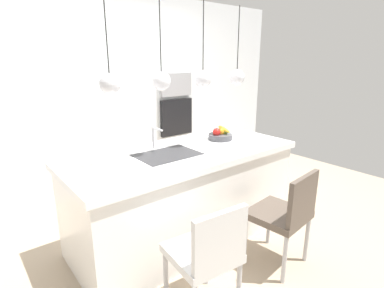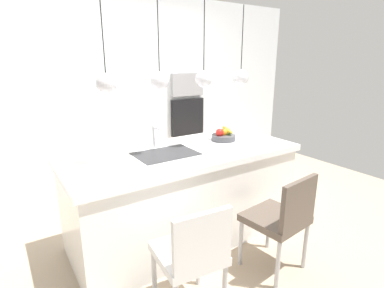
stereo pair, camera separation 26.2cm
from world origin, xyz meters
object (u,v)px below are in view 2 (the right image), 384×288
(fruit_bowl, at_px, (224,136))
(oven, at_px, (187,117))
(chair_middle, at_px, (282,217))
(chair_near, at_px, (192,253))
(microwave, at_px, (187,84))

(fruit_bowl, relative_size, oven, 0.46)
(fruit_bowl, bearing_deg, chair_middle, -99.33)
(oven, xyz_separation_m, chair_near, (-1.53, -2.46, -0.38))
(fruit_bowl, height_order, chair_middle, fruit_bowl)
(microwave, distance_m, oven, 0.50)
(chair_near, xyz_separation_m, chair_middle, (0.88, -0.00, 0.00))
(microwave, xyz_separation_m, chair_middle, (-0.65, -2.46, -0.88))
(microwave, relative_size, chair_middle, 0.62)
(microwave, bearing_deg, chair_near, -121.81)
(fruit_bowl, relative_size, chair_near, 0.30)
(chair_near, relative_size, chair_middle, 0.99)
(microwave, xyz_separation_m, oven, (0.00, 0.00, -0.50))
(microwave, relative_size, chair_near, 0.62)
(microwave, distance_m, chair_near, 3.03)
(chair_middle, bearing_deg, chair_near, 179.86)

